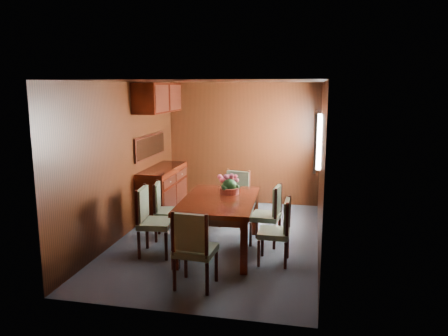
% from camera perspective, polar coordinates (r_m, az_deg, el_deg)
% --- Properties ---
extents(ground, '(4.50, 4.50, 0.00)m').
position_cam_1_polar(ground, '(6.83, -0.70, -9.31)').
color(ground, '#363E4A').
rests_on(ground, ground).
extents(room_shell, '(3.06, 4.52, 2.41)m').
position_cam_1_polar(room_shell, '(6.80, -0.98, 4.73)').
color(room_shell, black).
rests_on(room_shell, ground).
extents(sideboard, '(0.48, 1.40, 0.90)m').
position_cam_1_polar(sideboard, '(7.96, -7.96, -3.11)').
color(sideboard, black).
rests_on(sideboard, ground).
extents(dining_table, '(1.10, 1.68, 0.77)m').
position_cam_1_polar(dining_table, '(6.22, -0.59, -4.97)').
color(dining_table, black).
rests_on(dining_table, ground).
extents(chair_left_near, '(0.48, 0.50, 0.97)m').
position_cam_1_polar(chair_left_near, '(6.19, -9.59, -6.36)').
color(chair_left_near, black).
rests_on(chair_left_near, ground).
extents(chair_left_far, '(0.49, 0.50, 0.89)m').
position_cam_1_polar(chair_left_far, '(6.81, -7.87, -5.11)').
color(chair_left_far, black).
rests_on(chair_left_far, ground).
extents(chair_right_near, '(0.41, 0.43, 0.89)m').
position_cam_1_polar(chair_right_near, '(5.87, 7.22, -7.71)').
color(chair_right_near, black).
rests_on(chair_right_near, ground).
extents(chair_right_far, '(0.46, 0.47, 0.91)m').
position_cam_1_polar(chair_right_far, '(6.53, 6.05, -5.68)').
color(chair_right_far, black).
rests_on(chair_right_far, ground).
extents(chair_head, '(0.48, 0.46, 0.96)m').
position_cam_1_polar(chair_head, '(5.11, -4.01, -10.06)').
color(chair_head, black).
rests_on(chair_head, ground).
extents(chair_foot, '(0.51, 0.50, 0.93)m').
position_cam_1_polar(chair_foot, '(7.40, 1.56, -3.56)').
color(chair_foot, black).
rests_on(chair_foot, ground).
extents(flower_centerpiece, '(0.31, 0.31, 0.31)m').
position_cam_1_polar(flower_centerpiece, '(6.44, 0.71, -2.06)').
color(flower_centerpiece, '#A14231').
rests_on(flower_centerpiece, dining_table).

